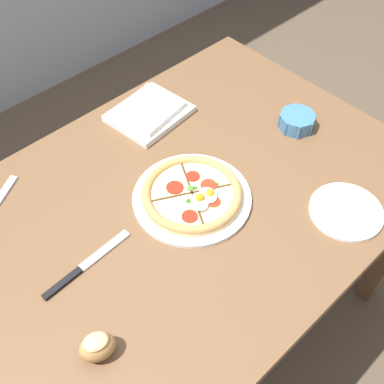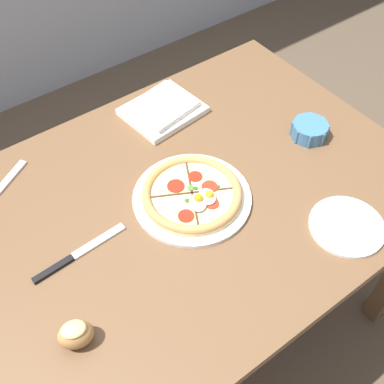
{
  "view_description": "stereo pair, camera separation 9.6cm",
  "coord_description": "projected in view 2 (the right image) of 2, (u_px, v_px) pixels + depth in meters",
  "views": [
    {
      "loc": [
        -0.51,
        -0.6,
        1.7
      ],
      "look_at": [
        0.04,
        -0.02,
        0.75
      ],
      "focal_mm": 45.0,
      "sensor_mm": 36.0,
      "label": 1
    },
    {
      "loc": [
        -0.43,
        -0.66,
        1.7
      ],
      "look_at": [
        0.04,
        -0.02,
        0.75
      ],
      "focal_mm": 45.0,
      "sensor_mm": 36.0,
      "label": 2
    }
  ],
  "objects": [
    {
      "name": "bread_piece_mid",
      "position": [
        75.0,
        334.0,
        0.99
      ],
      "size": [
        0.09,
        0.08,
        0.07
      ],
      "rotation": [
        0.0,
        0.0,
        2.81
      ],
      "color": "#B27F47",
      "rests_on": "dining_table"
    },
    {
      "name": "ground_plane",
      "position": [
        180.0,
        322.0,
        1.81
      ],
      "size": [
        12.0,
        12.0,
        0.0
      ],
      "primitive_type": "plane",
      "color": "brown"
    },
    {
      "name": "side_saucer",
      "position": [
        347.0,
        226.0,
        1.2
      ],
      "size": [
        0.19,
        0.19,
        0.01
      ],
      "color": "white",
      "rests_on": "dining_table"
    },
    {
      "name": "pizza",
      "position": [
        192.0,
        195.0,
        1.25
      ],
      "size": [
        0.31,
        0.31,
        0.05
      ],
      "color": "white",
      "rests_on": "dining_table"
    },
    {
      "name": "ramekin_bowl",
      "position": [
        310.0,
        130.0,
        1.4
      ],
      "size": [
        0.11,
        0.11,
        0.05
      ],
      "color": "teal",
      "rests_on": "dining_table"
    },
    {
      "name": "knife_spare",
      "position": [
        79.0,
        253.0,
        1.15
      ],
      "size": [
        0.25,
        0.03,
        0.01
      ],
      "rotation": [
        0.0,
        0.0,
        0.05
      ],
      "color": "silver",
      "rests_on": "dining_table"
    },
    {
      "name": "dining_table",
      "position": [
        176.0,
        223.0,
        1.33
      ],
      "size": [
        1.33,
        0.9,
        0.72
      ],
      "color": "brown",
      "rests_on": "ground_plane"
    },
    {
      "name": "napkin_folded",
      "position": [
        163.0,
        109.0,
        1.47
      ],
      "size": [
        0.24,
        0.21,
        0.04
      ],
      "rotation": [
        0.0,
        0.0,
        0.11
      ],
      "color": "silver",
      "rests_on": "dining_table"
    }
  ]
}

